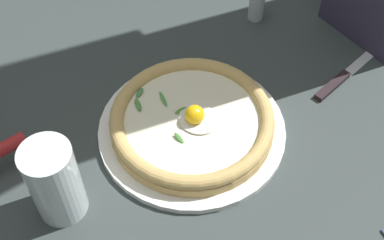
% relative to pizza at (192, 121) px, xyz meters
% --- Properties ---
extents(ground_plane, '(2.40, 2.40, 0.03)m').
position_rel_pizza_xyz_m(ground_plane, '(0.04, 0.00, -0.05)').
color(ground_plane, '#353E3D').
rests_on(ground_plane, ground).
extents(pizza_plate, '(0.32, 0.32, 0.01)m').
position_rel_pizza_xyz_m(pizza_plate, '(0.00, 0.00, -0.02)').
color(pizza_plate, white).
rests_on(pizza_plate, ground).
extents(pizza, '(0.27, 0.27, 0.06)m').
position_rel_pizza_xyz_m(pizza, '(0.00, 0.00, 0.00)').
color(pizza, tan).
rests_on(pizza, pizza_plate).
extents(table_knife, '(0.04, 0.22, 0.01)m').
position_rel_pizza_xyz_m(table_knife, '(-0.13, -0.28, -0.03)').
color(table_knife, silver).
rests_on(table_knife, ground).
extents(drinking_glass, '(0.07, 0.07, 0.14)m').
position_rel_pizza_xyz_m(drinking_glass, '(0.06, 0.24, 0.03)').
color(drinking_glass, silver).
rests_on(drinking_glass, ground).
extents(pepper_shaker, '(0.03, 0.03, 0.08)m').
position_rel_pizza_xyz_m(pepper_shaker, '(0.09, -0.31, 0.01)').
color(pepper_shaker, silver).
rests_on(pepper_shaker, ground).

